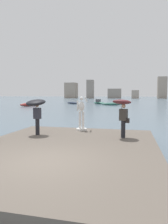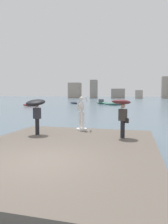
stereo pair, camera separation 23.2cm
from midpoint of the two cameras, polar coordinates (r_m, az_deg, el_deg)
ground_plane at (r=46.42m, az=10.41°, el=1.61°), size 400.00×400.00×0.00m
pier at (r=8.99m, az=-5.36°, el=-10.70°), size 7.90×9.80×0.40m
statue_white_figure at (r=12.71m, az=-0.15°, el=-0.86°), size 0.65×0.89×2.11m
onlooker_left at (r=11.62m, az=-12.57°, el=1.59°), size 1.31×1.33×2.00m
onlooker_right at (r=10.66m, az=11.03°, el=1.06°), size 1.27×1.27×1.99m
boat_near at (r=49.81m, az=8.58°, el=2.22°), size 5.40×1.80×0.64m
boat_mid at (r=55.50m, az=5.06°, el=2.65°), size 3.68×2.76×1.29m
boat_far at (r=46.75m, az=-14.08°, el=2.02°), size 3.07×4.10×0.74m
boat_rightward at (r=55.87m, az=-2.20°, el=2.53°), size 4.36×3.34×0.58m
distant_skyline at (r=136.97m, az=8.22°, el=5.87°), size 83.43×11.36×13.66m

